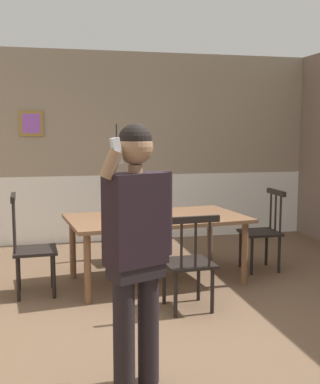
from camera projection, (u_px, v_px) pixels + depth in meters
The scene contains 8 objects.
ground_plane at pixel (143, 327), 4.11m from camera, with size 7.43×7.43×0.00m, color brown.
room_back_partition at pixel (101, 151), 7.21m from camera, with size 6.62×0.17×2.83m.
dining_table at pixel (157, 223), 5.28m from camera, with size 2.03×1.29×0.73m.
chair_near_window at pixel (263, 231), 5.74m from camera, with size 0.43×0.43×0.97m.
chair_by_doorway at pixel (31, 248), 4.85m from camera, with size 0.45×0.45×1.04m.
chair_at_table_head at pixel (189, 262), 4.44m from camera, with size 0.47×0.47×0.92m.
chair_opposite_corner at pixel (133, 225), 6.17m from camera, with size 0.49×0.49×1.01m.
person_figure at pixel (137, 239), 3.03m from camera, with size 0.49×0.34×1.71m.
Camera 1 is at (-0.73, -3.87, 1.66)m, focal length 44.90 mm.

